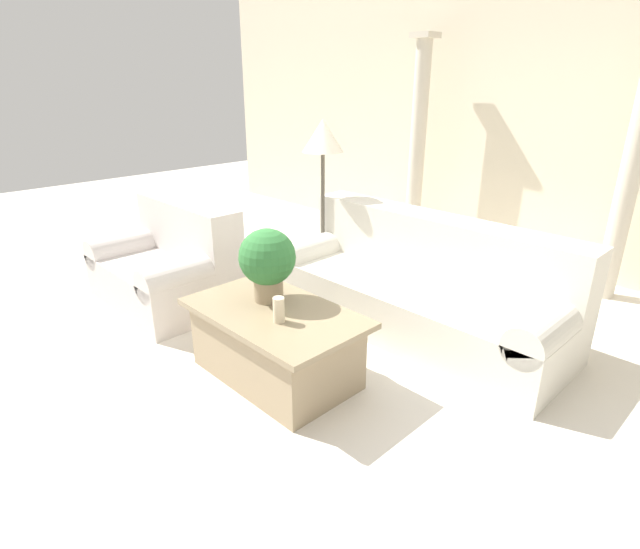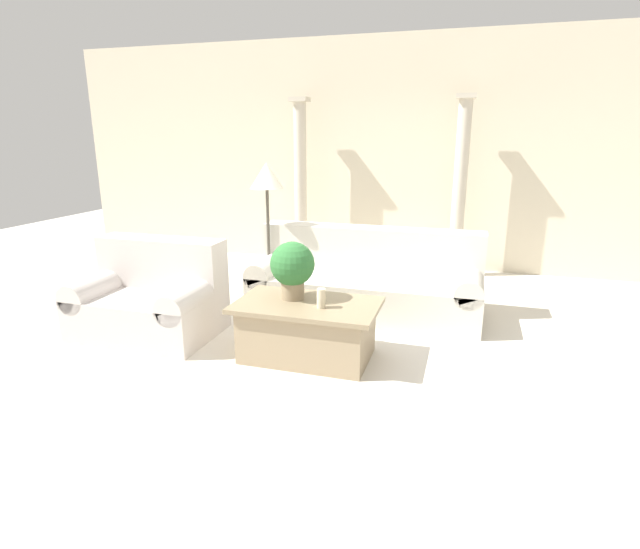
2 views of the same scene
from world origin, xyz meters
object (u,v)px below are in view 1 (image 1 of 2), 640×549
floor_lamp (323,145)px  coffee_table (275,343)px  loveseat (170,264)px  potted_plant (267,260)px  sofa_long (419,287)px

floor_lamp → coffee_table: bearing=-56.0°
loveseat → potted_plant: 1.54m
loveseat → coffee_table: loveseat is taller
sofa_long → coffee_table: bearing=-100.5°
loveseat → floor_lamp: floor_lamp is taller
sofa_long → floor_lamp: (-1.14, 0.03, 1.02)m
potted_plant → floor_lamp: 1.57m
loveseat → floor_lamp: 1.75m
loveseat → potted_plant: (1.48, -0.04, 0.43)m
sofa_long → loveseat: (-1.88, -1.19, 0.01)m
loveseat → potted_plant: potted_plant is taller
sofa_long → floor_lamp: 1.53m
coffee_table → floor_lamp: floor_lamp is taller
coffee_table → floor_lamp: size_ratio=0.77×
loveseat → sofa_long: bearing=32.2°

